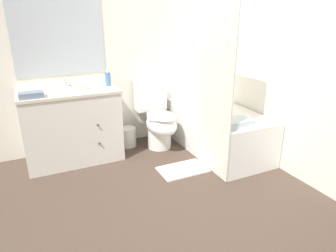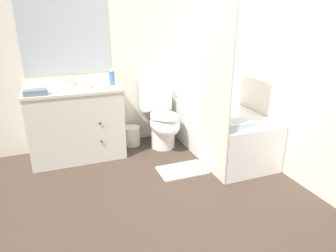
{
  "view_description": "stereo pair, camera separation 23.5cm",
  "coord_description": "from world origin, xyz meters",
  "px_view_note": "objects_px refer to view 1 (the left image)",
  "views": [
    {
      "loc": [
        -1.11,
        -1.88,
        1.59
      ],
      "look_at": [
        0.14,
        0.77,
        0.49
      ],
      "focal_mm": 32.0,
      "sensor_mm": 36.0,
      "label": 1
    },
    {
      "loc": [
        -0.9,
        -1.97,
        1.59
      ],
      "look_at": [
        0.14,
        0.77,
        0.49
      ],
      "focal_mm": 32.0,
      "sensor_mm": 36.0,
      "label": 2
    }
  ],
  "objects_px": {
    "wastebasket": "(128,137)",
    "tissue_box": "(80,86)",
    "soap_dispenser": "(108,79)",
    "bath_towel_folded": "(237,123)",
    "toilet": "(158,118)",
    "bath_mat": "(183,170)",
    "bathtub": "(216,129)",
    "sink_faucet": "(65,83)",
    "vanity_cabinet": "(72,125)",
    "hand_towel_folded": "(31,95)"
  },
  "relations": [
    {
      "from": "wastebasket",
      "to": "tissue_box",
      "type": "relative_size",
      "value": 1.82
    },
    {
      "from": "tissue_box",
      "to": "soap_dispenser",
      "type": "bearing_deg",
      "value": 7.05
    },
    {
      "from": "bath_towel_folded",
      "to": "toilet",
      "type": "bearing_deg",
      "value": 115.9
    },
    {
      "from": "toilet",
      "to": "bath_mat",
      "type": "height_order",
      "value": "toilet"
    },
    {
      "from": "bathtub",
      "to": "soap_dispenser",
      "type": "distance_m",
      "value": 1.44
    },
    {
      "from": "toilet",
      "to": "bath_towel_folded",
      "type": "bearing_deg",
      "value": -64.1
    },
    {
      "from": "sink_faucet",
      "to": "bath_mat",
      "type": "relative_size",
      "value": 0.28
    },
    {
      "from": "soap_dispenser",
      "to": "bath_mat",
      "type": "relative_size",
      "value": 0.36
    },
    {
      "from": "bath_mat",
      "to": "tissue_box",
      "type": "bearing_deg",
      "value": 139.02
    },
    {
      "from": "bathtub",
      "to": "wastebasket",
      "type": "bearing_deg",
      "value": 150.44
    },
    {
      "from": "wastebasket",
      "to": "bath_mat",
      "type": "height_order",
      "value": "wastebasket"
    },
    {
      "from": "vanity_cabinet",
      "to": "bathtub",
      "type": "relative_size",
      "value": 0.71
    },
    {
      "from": "tissue_box",
      "to": "bath_mat",
      "type": "bearing_deg",
      "value": -40.98
    },
    {
      "from": "sink_faucet",
      "to": "bath_towel_folded",
      "type": "xyz_separation_m",
      "value": [
        1.49,
        -1.23,
        -0.3
      ]
    },
    {
      "from": "wastebasket",
      "to": "bath_towel_folded",
      "type": "height_order",
      "value": "bath_towel_folded"
    },
    {
      "from": "vanity_cabinet",
      "to": "toilet",
      "type": "height_order",
      "value": "vanity_cabinet"
    },
    {
      "from": "bathtub",
      "to": "tissue_box",
      "type": "distance_m",
      "value": 1.69
    },
    {
      "from": "bath_mat",
      "to": "vanity_cabinet",
      "type": "bearing_deg",
      "value": 141.84
    },
    {
      "from": "wastebasket",
      "to": "bath_towel_folded",
      "type": "relative_size",
      "value": 0.83
    },
    {
      "from": "vanity_cabinet",
      "to": "hand_towel_folded",
      "type": "xyz_separation_m",
      "value": [
        -0.37,
        -0.18,
        0.43
      ]
    },
    {
      "from": "vanity_cabinet",
      "to": "wastebasket",
      "type": "relative_size",
      "value": 4.28
    },
    {
      "from": "vanity_cabinet",
      "to": "hand_towel_folded",
      "type": "relative_size",
      "value": 4.59
    },
    {
      "from": "wastebasket",
      "to": "hand_towel_folded",
      "type": "distance_m",
      "value": 1.3
    },
    {
      "from": "wastebasket",
      "to": "sink_faucet",
      "type": "bearing_deg",
      "value": 170.98
    },
    {
      "from": "vanity_cabinet",
      "to": "wastebasket",
      "type": "xyz_separation_m",
      "value": [
        0.67,
        0.09,
        -0.3
      ]
    },
    {
      "from": "toilet",
      "to": "hand_towel_folded",
      "type": "xyz_separation_m",
      "value": [
        -1.39,
        -0.1,
        0.48
      ]
    },
    {
      "from": "bathtub",
      "to": "hand_towel_folded",
      "type": "relative_size",
      "value": 6.48
    },
    {
      "from": "soap_dispenser",
      "to": "bath_towel_folded",
      "type": "bearing_deg",
      "value": -45.28
    },
    {
      "from": "vanity_cabinet",
      "to": "toilet",
      "type": "relative_size",
      "value": 1.28
    },
    {
      "from": "sink_faucet",
      "to": "tissue_box",
      "type": "height_order",
      "value": "sink_faucet"
    },
    {
      "from": "vanity_cabinet",
      "to": "hand_towel_folded",
      "type": "height_order",
      "value": "hand_towel_folded"
    },
    {
      "from": "hand_towel_folded",
      "to": "bath_mat",
      "type": "height_order",
      "value": "hand_towel_folded"
    },
    {
      "from": "bathtub",
      "to": "tissue_box",
      "type": "bearing_deg",
      "value": 163.88
    },
    {
      "from": "sink_faucet",
      "to": "bath_mat",
      "type": "xyz_separation_m",
      "value": [
        1.0,
        -0.98,
        -0.85
      ]
    },
    {
      "from": "tissue_box",
      "to": "bath_towel_folded",
      "type": "height_order",
      "value": "tissue_box"
    },
    {
      "from": "wastebasket",
      "to": "tissue_box",
      "type": "distance_m",
      "value": 0.93
    },
    {
      "from": "wastebasket",
      "to": "bath_towel_folded",
      "type": "bearing_deg",
      "value": -53.87
    },
    {
      "from": "bathtub",
      "to": "hand_towel_folded",
      "type": "height_order",
      "value": "hand_towel_folded"
    },
    {
      "from": "sink_faucet",
      "to": "tissue_box",
      "type": "xyz_separation_m",
      "value": [
        0.12,
        -0.22,
        0.01
      ]
    },
    {
      "from": "vanity_cabinet",
      "to": "bathtub",
      "type": "bearing_deg",
      "value": -15.73
    },
    {
      "from": "bathtub",
      "to": "wastebasket",
      "type": "height_order",
      "value": "bathtub"
    },
    {
      "from": "toilet",
      "to": "bathtub",
      "type": "distance_m",
      "value": 0.74
    },
    {
      "from": "tissue_box",
      "to": "bath_towel_folded",
      "type": "distance_m",
      "value": 1.73
    },
    {
      "from": "sink_faucet",
      "to": "soap_dispenser",
      "type": "xyz_separation_m",
      "value": [
        0.45,
        -0.18,
        0.05
      ]
    },
    {
      "from": "sink_faucet",
      "to": "bath_towel_folded",
      "type": "height_order",
      "value": "sink_faucet"
    },
    {
      "from": "tissue_box",
      "to": "soap_dispenser",
      "type": "xyz_separation_m",
      "value": [
        0.33,
        0.04,
        0.04
      ]
    },
    {
      "from": "sink_faucet",
      "to": "vanity_cabinet",
      "type": "bearing_deg",
      "value": -90.0
    },
    {
      "from": "toilet",
      "to": "hand_towel_folded",
      "type": "bearing_deg",
      "value": -175.72
    },
    {
      "from": "hand_towel_folded",
      "to": "bath_towel_folded",
      "type": "relative_size",
      "value": 0.77
    },
    {
      "from": "soap_dispenser",
      "to": "bath_towel_folded",
      "type": "height_order",
      "value": "soap_dispenser"
    }
  ]
}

